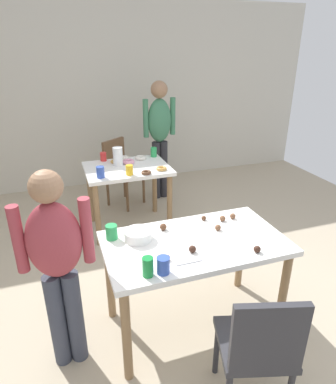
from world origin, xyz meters
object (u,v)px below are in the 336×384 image
person_girl_near (57,259)px  soda_can (148,267)px  mixing_bowl (138,235)px  pitcher_far (118,156)px  dining_table_far (128,178)px  dining_table_near (195,253)px  chair_near_table (259,346)px  chair_far_table (120,168)px  person_adult_far (160,130)px

person_girl_near → soda_can: (0.50, -0.24, -0.01)m
mixing_bowl → pitcher_far: 1.62m
person_girl_near → dining_table_far: bearing=64.6°
person_girl_near → mixing_bowl: bearing=17.1°
dining_table_near → mixing_bowl: 0.42m
soda_can → dining_table_far: bearing=80.9°
chair_near_table → chair_far_table: 3.09m
person_girl_near → person_adult_far: (1.41, 2.40, 0.14)m
mixing_bowl → chair_far_table: bearing=81.9°
soda_can → chair_near_table: bearing=-43.5°
dining_table_far → chair_near_table: size_ratio=1.06×
person_girl_near → pitcher_far: size_ratio=6.64×
person_adult_far → pitcher_far: (-0.69, -0.62, -0.10)m
dining_table_near → person_adult_far: size_ratio=0.79×
chair_far_table → person_girl_near: 2.55m
dining_table_far → chair_far_table: bearing=85.6°
person_adult_far → mixing_bowl: person_adult_far is taller
dining_table_near → soda_can: size_ratio=10.30×
dining_table_near → mixing_bowl: size_ratio=6.41×
dining_table_far → mixing_bowl: bearing=-99.8°
chair_far_table → pitcher_far: (-0.13, -0.61, 0.36)m
dining_table_far → person_girl_near: person_girl_near is taller
dining_table_far → pitcher_far: 0.26m
chair_near_table → mixing_bowl: 1.02m
soda_can → mixing_bowl: bearing=83.5°
person_girl_near → soda_can: bearing=-26.1°
chair_far_table → pitcher_far: pitcher_far is taller
chair_far_table → soda_can: bearing=-97.9°
chair_near_table → pitcher_far: size_ratio=4.18×
dining_table_near → soda_can: (-0.41, -0.26, 0.16)m
dining_table_near → person_girl_near: size_ratio=0.91×
chair_near_table → person_girl_near: 1.25m
dining_table_far → soda_can: size_ratio=7.56×
person_adult_far → mixing_bowl: size_ratio=8.10×
mixing_bowl → pitcher_far: (0.18, 1.61, 0.07)m
person_adult_far → chair_near_table: bearing=-97.9°
chair_far_table → chair_near_table: bearing=-87.7°
dining_table_far → pitcher_far: bearing=133.1°
person_girl_near → person_adult_far: bearing=59.5°
person_adult_far → dining_table_far: bearing=-130.7°
pitcher_far → soda_can: bearing=-96.5°
chair_near_table → mixing_bowl: (-0.44, 0.87, 0.29)m
dining_table_near → chair_near_table: chair_near_table is taller
dining_table_far → chair_near_table: (0.18, -2.40, -0.13)m
person_adult_far → dining_table_near: bearing=-102.0°
chair_far_table → mixing_bowl: (-0.32, -2.22, 0.29)m
person_girl_near → chair_near_table: bearing=-35.7°
person_girl_near → mixing_bowl: 0.57m
dining_table_near → person_girl_near: 0.92m
chair_near_table → soda_can: bearing=136.5°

